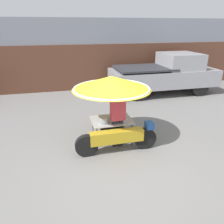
{
  "coord_description": "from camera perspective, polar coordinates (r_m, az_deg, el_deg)",
  "views": [
    {
      "loc": [
        -1.2,
        -4.32,
        3.11
      ],
      "look_at": [
        0.12,
        1.01,
        0.93
      ],
      "focal_mm": 35.0,
      "sensor_mm": 36.0,
      "label": 1
    }
  ],
  "objects": [
    {
      "name": "ground_plane",
      "position": [
        5.46,
        1.34,
        -13.06
      ],
      "size": [
        36.0,
        36.0,
        0.0
      ],
      "primitive_type": "plane",
      "color": "slate"
    },
    {
      "name": "shopfront_building",
      "position": [
        12.19,
        -8.44,
        14.92
      ],
      "size": [
        28.0,
        2.06,
        3.46
      ],
      "color": "gray",
      "rests_on": "ground"
    },
    {
      "name": "pickup_truck",
      "position": [
        10.97,
        13.87,
        9.66
      ],
      "size": [
        5.03,
        1.98,
        1.89
      ],
      "color": "black",
      "rests_on": "ground"
    },
    {
      "name": "vendor_person",
      "position": [
        5.76,
        1.5,
        -1.03
      ],
      "size": [
        0.38,
        0.22,
        1.58
      ],
      "color": "#2D2D33",
      "rests_on": "ground"
    },
    {
      "name": "vendor_motorcycle_cart",
      "position": [
        5.71,
        0.05,
        5.49
      ],
      "size": [
        2.16,
        2.07,
        1.9
      ],
      "color": "black",
      "rests_on": "ground"
    }
  ]
}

